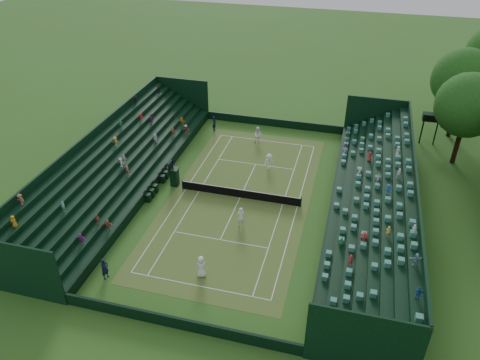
{
  "coord_description": "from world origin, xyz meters",
  "views": [
    {
      "loc": [
        9.42,
        -35.16,
        25.33
      ],
      "look_at": [
        0.0,
        0.0,
        2.0
      ],
      "focal_mm": 35.0,
      "sensor_mm": 36.0,
      "label": 1
    }
  ],
  "objects_px": {
    "umpire_chair": "(174,175)",
    "player_far_west": "(258,135)",
    "tennis_net": "(240,193)",
    "player_near_west": "(201,267)",
    "player_near_east": "(241,217)",
    "player_far_east": "(269,161)"
  },
  "relations": [
    {
      "from": "tennis_net",
      "to": "player_far_west",
      "type": "xyz_separation_m",
      "value": [
        -0.87,
        11.17,
        0.46
      ]
    },
    {
      "from": "tennis_net",
      "to": "player_near_east",
      "type": "distance_m",
      "value": 4.31
    },
    {
      "from": "umpire_chair",
      "to": "player_far_east",
      "type": "relative_size",
      "value": 1.64
    },
    {
      "from": "umpire_chair",
      "to": "player_far_west",
      "type": "bearing_deg",
      "value": 61.13
    },
    {
      "from": "player_near_east",
      "to": "player_far_east",
      "type": "height_order",
      "value": "player_near_east"
    },
    {
      "from": "tennis_net",
      "to": "umpire_chair",
      "type": "relative_size",
      "value": 4.08
    },
    {
      "from": "tennis_net",
      "to": "player_far_east",
      "type": "xyz_separation_m",
      "value": [
        1.52,
        5.93,
        0.34
      ]
    },
    {
      "from": "player_near_east",
      "to": "player_far_east",
      "type": "xyz_separation_m",
      "value": [
        0.34,
        10.05,
        -0.1
      ]
    },
    {
      "from": "player_far_west",
      "to": "umpire_chair",
      "type": "bearing_deg",
      "value": -126.67
    },
    {
      "from": "player_near_east",
      "to": "player_far_west",
      "type": "relative_size",
      "value": 0.99
    },
    {
      "from": "tennis_net",
      "to": "umpire_chair",
      "type": "distance_m",
      "value": 6.82
    },
    {
      "from": "player_far_east",
      "to": "player_near_east",
      "type": "bearing_deg",
      "value": -135.04
    },
    {
      "from": "player_far_west",
      "to": "player_far_east",
      "type": "xyz_separation_m",
      "value": [
        2.39,
        -5.24,
        -0.12
      ]
    },
    {
      "from": "umpire_chair",
      "to": "player_far_west",
      "type": "distance_m",
      "value": 12.23
    },
    {
      "from": "umpire_chair",
      "to": "player_near_east",
      "type": "distance_m",
      "value": 9.19
    },
    {
      "from": "umpire_chair",
      "to": "player_far_east",
      "type": "xyz_separation_m",
      "value": [
        8.29,
        5.46,
        -0.35
      ]
    },
    {
      "from": "player_near_east",
      "to": "tennis_net",
      "type": "bearing_deg",
      "value": -89.5
    },
    {
      "from": "umpire_chair",
      "to": "player_near_west",
      "type": "distance_m",
      "value": 13.09
    },
    {
      "from": "player_near_west",
      "to": "player_near_east",
      "type": "xyz_separation_m",
      "value": [
        1.29,
        6.68,
        0.04
      ]
    },
    {
      "from": "player_near_west",
      "to": "player_near_east",
      "type": "height_order",
      "value": "player_near_east"
    },
    {
      "from": "player_near_west",
      "to": "player_far_west",
      "type": "distance_m",
      "value": 21.99
    },
    {
      "from": "player_near_east",
      "to": "player_far_west",
      "type": "bearing_deg",
      "value": -97.86
    }
  ]
}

